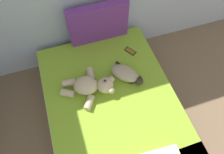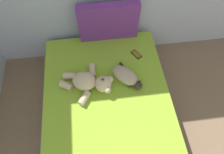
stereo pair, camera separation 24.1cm
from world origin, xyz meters
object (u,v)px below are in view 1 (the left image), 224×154
teddy_bear (91,86)px  cell_phone (130,51)px  bed (112,109)px  cat (126,74)px  patterned_cushion (98,23)px

teddy_bear → cell_phone: teddy_bear is taller
bed → cat: size_ratio=4.90×
bed → teddy_bear: 0.42m
bed → cell_phone: cell_phone is taller
teddy_bear → cell_phone: size_ratio=3.84×
cell_phone → cat: bearing=-118.8°
bed → cat: (0.25, 0.25, 0.30)m
cell_phone → patterned_cushion: bearing=132.1°
cat → teddy_bear: size_ratio=0.67×
cat → bed: bearing=-134.5°
bed → teddy_bear: size_ratio=3.27×
bed → cell_phone: size_ratio=12.54×
cat → teddy_bear: bearing=-175.3°
cat → cell_phone: (0.19, 0.35, -0.07)m
patterned_cushion → cell_phone: patterned_cushion is taller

